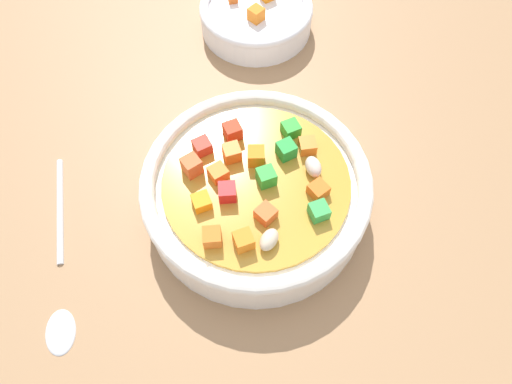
# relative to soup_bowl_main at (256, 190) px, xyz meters

# --- Properties ---
(ground_plane) EXTENTS (1.40, 1.40, 0.02)m
(ground_plane) POSITION_rel_soup_bowl_main_xyz_m (0.00, -0.00, -0.04)
(ground_plane) COLOR #9E754F
(soup_bowl_main) EXTENTS (0.20, 0.20, 0.06)m
(soup_bowl_main) POSITION_rel_soup_bowl_main_xyz_m (0.00, 0.00, 0.00)
(soup_bowl_main) COLOR white
(soup_bowl_main) RESTS_ON ground_plane
(spoon) EXTENTS (0.19, 0.06, 0.01)m
(spoon) POSITION_rel_soup_bowl_main_xyz_m (-0.08, 0.17, -0.02)
(spoon) COLOR silver
(spoon) RESTS_ON ground_plane
(side_bowl_small) EXTENTS (0.13, 0.13, 0.04)m
(side_bowl_small) POSITION_rel_soup_bowl_main_xyz_m (0.24, 0.00, -0.01)
(side_bowl_small) COLOR white
(side_bowl_small) RESTS_ON ground_plane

